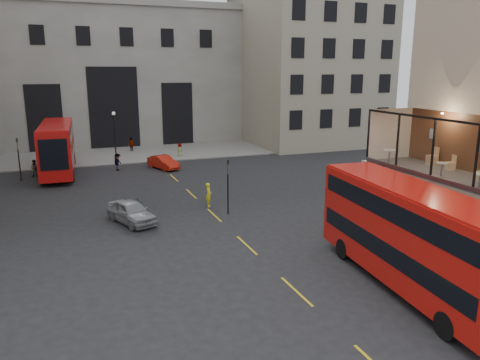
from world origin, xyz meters
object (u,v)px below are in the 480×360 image
object	(u,v)px
pedestrian_a	(35,169)
pedestrian_b	(118,162)
pedestrian_c	(131,145)
cafe_table_far	(389,155)
bus_near	(411,232)
cafe_chair_c	(450,166)
bicycle	(133,205)
car_a	(131,212)
pedestrian_d	(180,150)
cyclist	(209,195)
cafe_table_mid	(442,167)
bus_far	(57,146)
car_b	(163,162)
cafe_chair_b	(480,175)
traffic_light_near	(228,179)
street_lamp_b	(115,139)
traffic_light_far	(18,154)
cafe_table_near	(480,179)
car_c	(56,174)
cafe_chair_d	(432,159)

from	to	relation	value
pedestrian_a	pedestrian_b	size ratio (longest dim) A/B	0.96
pedestrian_b	pedestrian_c	distance (m)	10.56
pedestrian_b	cafe_table_far	world-z (taller)	cafe_table_far
bus_near	cafe_chair_c	distance (m)	5.56
bicycle	bus_near	bearing A→B (deg)	-167.58
car_a	pedestrian_c	distance (m)	27.14
cafe_chair_c	pedestrian_d	bearing A→B (deg)	100.85
cyclist	cafe_table_mid	world-z (taller)	cafe_table_mid
bus_far	pedestrian_d	bearing A→B (deg)	18.40
cafe_table_mid	bus_near	bearing A→B (deg)	-152.85
bicycle	car_b	bearing A→B (deg)	-39.05
bus_far	cyclist	xyz separation A→B (m)	(10.04, -15.65, -1.81)
pedestrian_d	bicycle	bearing A→B (deg)	115.67
bus_far	cafe_chair_b	xyz separation A→B (m)	(18.78, -30.85, 2.15)
traffic_light_near	bicycle	xyz separation A→B (m)	(-5.99, 3.17, -2.03)
bus_far	car_b	bearing A→B (deg)	-8.85
cafe_table_mid	cafe_table_far	distance (m)	3.48
car_b	pedestrian_b	xyz separation A→B (m)	(-4.33, 0.74, 0.18)
cafe_table_mid	street_lamp_b	bearing A→B (deg)	109.17
traffic_light_far	pedestrian_a	bearing A→B (deg)	34.85
bus_near	cafe_table_mid	size ratio (longest dim) A/B	16.89
bus_far	cafe_table_near	xyz separation A→B (m)	(17.19, -32.26, 2.41)
pedestrian_c	cafe_table_near	distance (m)	42.85
car_c	cafe_table_far	xyz separation A→B (m)	(17.46, -23.05, 4.48)
cafe_table_near	pedestrian_a	bearing A→B (deg)	121.67
car_b	car_c	world-z (taller)	car_b
cafe_chair_b	cafe_chair_d	distance (m)	3.74
bicycle	pedestrian_d	size ratio (longest dim) A/B	0.97
car_b	pedestrian_a	bearing A→B (deg)	156.93
pedestrian_a	pedestrian_d	xyz separation A→B (m)	(14.86, 5.29, -0.03)
traffic_light_near	cafe_table_far	size ratio (longest dim) A/B	4.67
bus_far	traffic_light_near	bearing A→B (deg)	-58.94
bus_near	cafe_chair_d	distance (m)	6.57
pedestrian_a	cyclist	bearing A→B (deg)	-35.39
traffic_light_far	bus_far	xyz separation A→B (m)	(3.25, 1.85, 0.25)
car_c	bicycle	world-z (taller)	car_c
bus_near	pedestrian_a	bearing A→B (deg)	119.03
bus_far	cafe_chair_d	distance (m)	33.41
car_b	cafe_chair_c	size ratio (longest dim) A/B	5.03
street_lamp_b	car_c	xyz separation A→B (m)	(-6.04, -7.36, -1.73)
traffic_light_far	bus_far	size ratio (longest dim) A/B	0.32
car_b	cafe_table_mid	bearing A→B (deg)	-95.22
car_b	cyclist	world-z (taller)	cyclist
bus_near	bus_far	bearing A→B (deg)	115.18
pedestrian_c	pedestrian_d	distance (m)	6.95
traffic_light_far	cafe_table_mid	world-z (taller)	cafe_table_mid
pedestrian_a	traffic_light_near	bearing A→B (deg)	-37.71
bus_far	cafe_table_far	distance (m)	31.47
street_lamp_b	car_b	distance (m)	7.11
traffic_light_near	traffic_light_far	world-z (taller)	same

